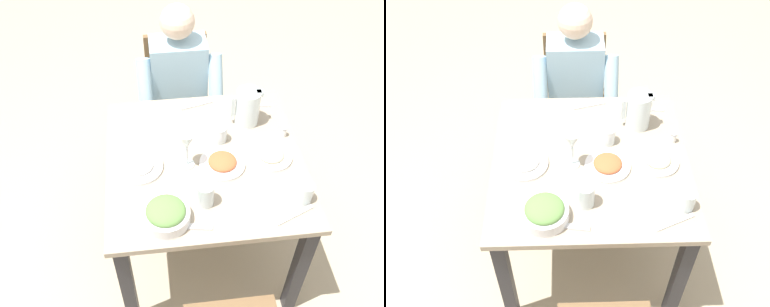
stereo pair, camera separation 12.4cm
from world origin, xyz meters
TOP-DOWN VIEW (x-y plane):
  - ground_plane at (0.00, 0.00)m, footprint 8.00×8.00m
  - dining_table at (0.00, 0.00)m, footprint 0.92×0.92m
  - chair_near at (0.05, -0.83)m, footprint 0.40×0.40m
  - diner_near at (0.05, -0.63)m, footprint 0.48×0.53m
  - water_pitcher at (-0.24, -0.23)m, footprint 0.16×0.12m
  - salad_bowl at (0.21, 0.32)m, footprint 0.20×0.20m
  - plate_beans at (-0.31, 0.02)m, footprint 0.20×0.20m
  - plate_rice_curry at (-0.07, 0.05)m, footprint 0.21×0.21m
  - plate_yoghurt at (0.31, 0.02)m, footprint 0.22×0.22m
  - water_glass_by_pitcher at (-0.39, 0.29)m, footprint 0.07×0.07m
  - water_glass_near_left at (0.03, 0.25)m, footprint 0.07×0.07m
  - water_glass_far_left at (-0.09, -0.12)m, footprint 0.07×0.07m
  - wine_glass at (0.09, 0.03)m, footprint 0.08×0.08m
  - salt_shaker at (-0.40, -0.11)m, footprint 0.03×0.03m
  - fork_near at (-0.01, -0.39)m, footprint 0.17×0.07m
  - knife_near at (-0.33, 0.36)m, footprint 0.18×0.09m
  - fork_far at (0.11, 0.37)m, footprint 0.17×0.05m
  - knife_far at (-0.30, -0.35)m, footprint 0.19×0.03m

SIDE VIEW (x-z plane):
  - ground_plane at x=0.00m, z-range 0.00..0.00m
  - chair_near at x=0.05m, z-range 0.06..0.92m
  - dining_table at x=0.00m, z-range 0.25..1.01m
  - diner_near at x=0.05m, z-range 0.05..1.21m
  - fork_near at x=-0.01m, z-range 0.76..0.77m
  - knife_near at x=-0.33m, z-range 0.76..0.77m
  - fork_far at x=0.11m, z-range 0.76..0.77m
  - knife_far at x=-0.30m, z-range 0.76..0.77m
  - plate_beans at x=-0.31m, z-range 0.75..0.79m
  - plate_rice_curry at x=-0.07m, z-range 0.75..0.80m
  - plate_yoghurt at x=0.31m, z-range 0.75..0.80m
  - salt_shaker at x=-0.40m, z-range 0.76..0.81m
  - salad_bowl at x=0.21m, z-range 0.76..0.85m
  - water_glass_far_left at x=-0.09m, z-range 0.76..0.85m
  - water_glass_by_pitcher at x=-0.39m, z-range 0.76..0.86m
  - water_glass_near_left at x=0.03m, z-range 0.76..0.87m
  - water_pitcher at x=-0.24m, z-range 0.76..0.95m
  - wine_glass at x=0.09m, z-range 0.80..1.00m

